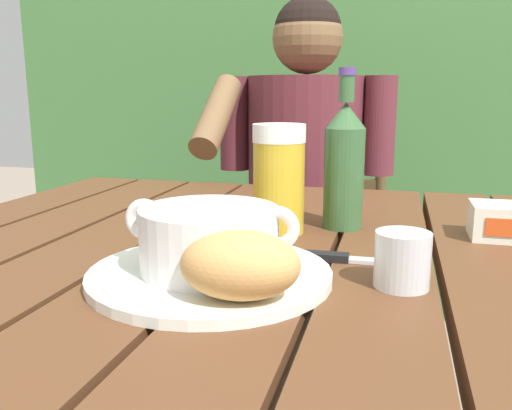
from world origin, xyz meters
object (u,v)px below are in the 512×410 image
table_knife (347,259)px  beer_glass (279,179)px  person_eating (301,179)px  water_glass_small (402,260)px  butter_tub (508,222)px  serving_plate (210,274)px  bread_roll (245,265)px  beer_bottle (344,163)px  chair_near_diner (312,239)px  soup_bowl (209,237)px

table_knife → beer_glass: bearing=133.2°
person_eating → beer_glass: person_eating is taller
water_glass_small → butter_tub: water_glass_small is taller
serving_plate → table_knife: serving_plate is taller
serving_plate → beer_glass: (0.03, 0.23, 0.08)m
bread_roll → butter_tub: 0.47m
person_eating → beer_bottle: size_ratio=4.73×
bread_roll → chair_near_diner: bearing=95.3°
beer_glass → water_glass_small: bearing=-47.3°
person_eating → soup_bowl: size_ratio=5.64×
person_eating → soup_bowl: person_eating is taller
beer_glass → beer_bottle: (0.09, 0.05, 0.02)m
chair_near_diner → serving_plate: size_ratio=3.28×
soup_bowl → butter_tub: (0.37, 0.28, -0.02)m
bread_roll → butter_tub: bread_roll is taller
bread_roll → water_glass_small: (0.15, 0.11, -0.01)m
serving_plate → beer_bottle: size_ratio=1.13×
serving_plate → beer_bottle: bearing=66.5°
person_eating → soup_bowl: 0.89m
person_eating → water_glass_small: bearing=-72.9°
serving_plate → beer_bottle: beer_bottle is taller
chair_near_diner → person_eating: size_ratio=0.79×
soup_bowl → butter_tub: 0.46m
water_glass_small → beer_bottle: bearing=109.8°
serving_plate → butter_tub: butter_tub is taller
chair_near_diner → water_glass_small: size_ratio=14.73×
chair_near_diner → table_knife: size_ratio=5.81×
chair_near_diner → water_glass_small: bearing=-76.1°
chair_near_diner → person_eating: 0.30m
bread_roll → water_glass_small: bearing=34.7°
bread_roll → serving_plate: bearing=130.6°
water_glass_small → bread_roll: bearing=-145.3°
beer_glass → soup_bowl: bearing=-97.6°
person_eating → butter_tub: 0.73m
person_eating → serving_plate: bearing=-87.0°
chair_near_diner → table_knife: 1.03m
person_eating → butter_tub: size_ratio=11.31×
chair_near_diner → person_eating: person_eating is taller
water_glass_small → table_knife: (-0.07, 0.08, -0.03)m
soup_bowl → person_eating: bearing=93.0°
bread_roll → table_knife: bread_roll is taller
beer_glass → beer_bottle: 0.11m
chair_near_diner → serving_plate: bearing=-87.7°
person_eating → bread_roll: 0.97m
beer_glass → table_knife: size_ratio=1.04×
bread_roll → table_knife: size_ratio=0.82×
person_eating → serving_plate: size_ratio=4.17×
table_knife → chair_near_diner: bearing=101.1°
water_glass_small → butter_tub: (0.15, 0.25, -0.01)m
water_glass_small → chair_near_diner: bearing=103.9°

